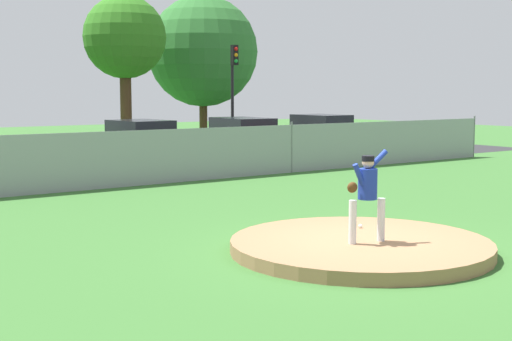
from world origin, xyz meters
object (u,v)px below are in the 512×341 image
(parked_car_slate, at_px, (321,136))
(parked_car_burgundy, at_px, (242,140))
(baseball, at_px, (360,226))
(parked_car_charcoal, at_px, (141,144))
(pitcher_youth, at_px, (367,189))
(traffic_light_far, at_px, (233,79))
(traffic_cone_orange, at_px, (256,148))

(parked_car_slate, relative_size, parked_car_burgundy, 0.91)
(baseball, xyz_separation_m, parked_car_charcoal, (2.57, 14.09, 0.54))
(baseball, height_order, parked_car_slate, parked_car_slate)
(parked_car_burgundy, bearing_deg, baseball, -116.45)
(parked_car_charcoal, distance_m, parked_car_burgundy, 4.22)
(baseball, relative_size, parked_car_burgundy, 0.02)
(pitcher_youth, relative_size, traffic_light_far, 0.32)
(pitcher_youth, height_order, traffic_light_far, traffic_light_far)
(parked_car_charcoal, height_order, parked_car_slate, parked_car_slate)
(traffic_cone_orange, bearing_deg, pitcher_youth, -120.44)
(parked_car_charcoal, bearing_deg, traffic_light_far, 27.98)
(parked_car_slate, bearing_deg, parked_car_burgundy, -175.16)
(parked_car_burgundy, height_order, traffic_light_far, traffic_light_far)
(baseball, bearing_deg, parked_car_slate, 51.29)
(baseball, distance_m, parked_car_charcoal, 14.34)
(baseball, height_order, traffic_light_far, traffic_light_far)
(parked_car_slate, distance_m, traffic_cone_orange, 2.88)
(parked_car_slate, distance_m, parked_car_burgundy, 4.45)
(parked_car_slate, bearing_deg, traffic_light_far, 121.93)
(parked_car_slate, bearing_deg, baseball, -128.71)
(pitcher_youth, xyz_separation_m, baseball, (0.81, 0.97, -0.87))
(baseball, xyz_separation_m, parked_car_burgundy, (6.76, 13.59, 0.56))
(parked_car_charcoal, relative_size, parked_car_slate, 0.99)
(pitcher_youth, distance_m, traffic_cone_orange, 19.49)
(parked_car_burgundy, bearing_deg, pitcher_youth, -117.48)
(pitcher_youth, height_order, parked_car_burgundy, pitcher_youth)
(traffic_cone_orange, relative_size, traffic_light_far, 0.11)
(parked_car_charcoal, height_order, traffic_cone_orange, parked_car_charcoal)
(parked_car_burgundy, xyz_separation_m, traffic_cone_orange, (2.29, 2.23, -0.55))
(parked_car_slate, relative_size, traffic_cone_orange, 7.88)
(parked_car_burgundy, relative_size, traffic_cone_orange, 8.65)
(pitcher_youth, bearing_deg, parked_car_charcoal, 77.35)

